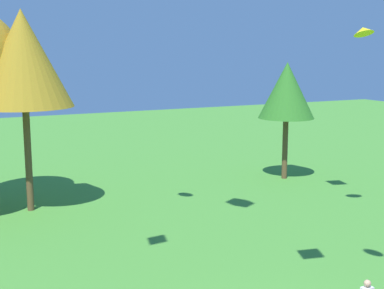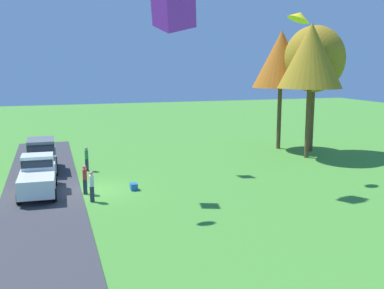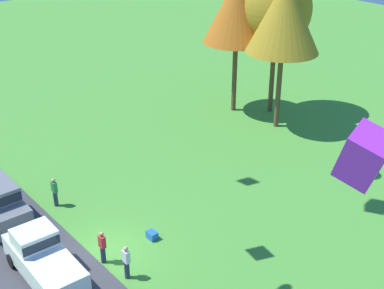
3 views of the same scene
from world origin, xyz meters
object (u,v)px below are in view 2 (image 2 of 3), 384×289
(kite_box_near_flag, at_px, (173,4))
(car_suv_far_end, at_px, (41,154))
(tree_left_of_center, at_px, (281,59))
(cooler_box, at_px, (134,187))
(tree_lone_near, at_px, (314,59))
(tree_far_left, at_px, (311,56))
(kite_delta_over_trees, at_px, (299,16))
(person_beside_suv, at_px, (87,159))
(car_pickup_by_flagpole, at_px, (38,175))
(person_on_lawn, at_px, (85,179))
(person_watching_sky, at_px, (92,186))

(kite_box_near_flag, bearing_deg, car_suv_far_end, -164.80)
(tree_left_of_center, bearing_deg, cooler_box, -57.36)
(car_suv_far_end, distance_m, tree_lone_near, 22.89)
(tree_far_left, bearing_deg, kite_delta_over_trees, -34.01)
(person_beside_suv, height_order, kite_delta_over_trees, kite_delta_over_trees)
(tree_lone_near, relative_size, cooler_box, 18.84)
(person_beside_suv, bearing_deg, tree_far_left, 87.95)
(car_suv_far_end, height_order, tree_lone_near, tree_lone_near)
(car_pickup_by_flagpole, xyz_separation_m, tree_far_left, (-4.39, 20.31, 6.90))
(tree_far_left, xyz_separation_m, kite_box_near_flag, (16.28, -15.44, 1.30))
(car_suv_far_end, relative_size, kite_box_near_flag, 3.08)
(person_beside_suv, height_order, tree_far_left, tree_far_left)
(person_on_lawn, relative_size, kite_box_near_flag, 1.14)
(car_suv_far_end, bearing_deg, kite_box_near_flag, 15.20)
(person_on_lawn, height_order, kite_box_near_flag, kite_box_near_flag)
(person_watching_sky, bearing_deg, cooler_box, 122.55)
(kite_delta_over_trees, bearing_deg, person_beside_suv, -151.70)
(tree_lone_near, distance_m, kite_delta_over_trees, 19.64)
(tree_lone_near, relative_size, tree_far_left, 1.00)
(person_beside_suv, xyz_separation_m, tree_lone_near, (-1.61, 18.94, 6.90))
(person_watching_sky, relative_size, tree_left_of_center, 0.17)
(person_on_lawn, relative_size, tree_left_of_center, 0.17)
(person_watching_sky, distance_m, kite_box_near_flag, 12.82)
(cooler_box, height_order, kite_box_near_flag, kite_box_near_flag)
(tree_left_of_center, height_order, kite_delta_over_trees, tree_left_of_center)
(person_watching_sky, xyz_separation_m, tree_lone_near, (-9.07, 19.26, 6.90))
(car_pickup_by_flagpole, xyz_separation_m, person_on_lawn, (0.84, 2.57, -0.23))
(person_beside_suv, bearing_deg, kite_delta_over_trees, 28.30)
(person_beside_suv, bearing_deg, car_suv_far_end, -98.75)
(car_pickup_by_flagpole, height_order, tree_lone_near, tree_lone_near)
(person_watching_sky, distance_m, tree_far_left, 20.09)
(car_pickup_by_flagpole, bearing_deg, tree_lone_near, 106.67)
(person_watching_sky, height_order, kite_box_near_flag, kite_box_near_flag)
(person_on_lawn, height_order, tree_far_left, tree_far_left)
(car_suv_far_end, bearing_deg, person_watching_sky, 18.59)
(car_pickup_by_flagpole, distance_m, tree_far_left, 21.89)
(person_watching_sky, relative_size, tree_lone_near, 0.16)
(car_pickup_by_flagpole, bearing_deg, person_beside_suv, 147.95)
(person_on_lawn, xyz_separation_m, cooler_box, (-0.03, 2.82, -0.68))
(person_watching_sky, height_order, tree_left_of_center, tree_left_of_center)
(car_pickup_by_flagpole, bearing_deg, car_suv_far_end, 178.44)
(tree_left_of_center, xyz_separation_m, cooler_box, (9.38, -14.65, -7.58))
(kite_box_near_flag, bearing_deg, kite_delta_over_trees, 111.53)
(person_watching_sky, bearing_deg, car_pickup_by_flagpole, -131.17)
(tree_far_left, bearing_deg, cooler_box, -70.79)
(car_pickup_by_flagpole, xyz_separation_m, person_beside_suv, (-5.00, 3.13, -0.23))
(person_beside_suv, distance_m, tree_far_left, 18.61)
(cooler_box, bearing_deg, tree_lone_near, 113.99)
(person_watching_sky, height_order, tree_lone_near, tree_lone_near)
(car_suv_far_end, bearing_deg, kite_delta_over_trees, 35.80)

